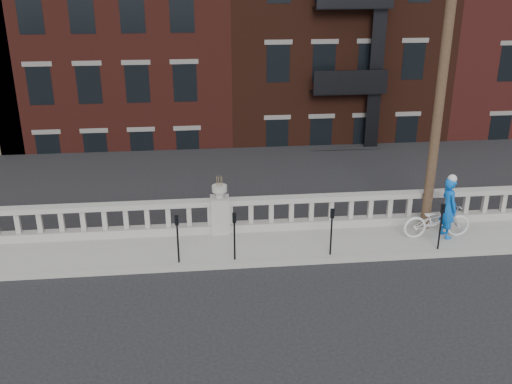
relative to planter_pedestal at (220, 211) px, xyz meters
The scene contains 12 objects.
ground 4.04m from the planter_pedestal, 90.00° to the right, with size 120.00×120.00×0.00m, color black.
sidewalk 1.21m from the planter_pedestal, 90.00° to the right, with size 32.00×2.20×0.15m, color gray.
balustrade 0.19m from the planter_pedestal, ahead, with size 28.00×0.34×1.03m.
planter_pedestal is the anchor object (origin of this frame).
lower_level 19.19m from the planter_pedestal, 88.31° to the left, with size 80.00×44.00×20.80m.
utility_pole 7.61m from the planter_pedestal, ahead, with size 1.60×0.28×10.00m.
parking_meter_a 2.17m from the planter_pedestal, 123.77° to the right, with size 0.10×0.09×1.36m.
parking_meter_b 1.83m from the planter_pedestal, 80.65° to the right, with size 0.10×0.09×1.36m.
parking_meter_c 3.44m from the planter_pedestal, 31.58° to the right, with size 0.10×0.09×1.36m.
parking_meter_d 6.27m from the planter_pedestal, 16.68° to the right, with size 0.10×0.09×1.36m.
bicycle 6.33m from the planter_pedestal, ahead, with size 0.69×1.97×1.03m, color silver.
cyclist 6.63m from the planter_pedestal, ahead, with size 0.66×0.43×1.81m, color blue.
Camera 1 is at (-0.61, -11.52, 7.47)m, focal length 40.00 mm.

